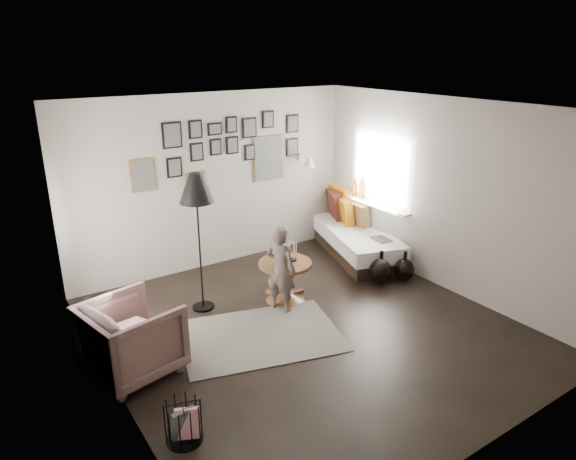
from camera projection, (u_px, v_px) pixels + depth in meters
ground at (308, 328)px, 6.17m from camera, size 4.80×4.80×0.00m
wall_back at (214, 182)px, 7.60m from camera, size 4.50×0.00×4.50m
wall_front at (498, 314)px, 3.85m from camera, size 4.50×0.00×4.50m
wall_left at (105, 273)px, 4.54m from camera, size 0.00×4.80×4.80m
wall_right at (444, 196)px, 6.91m from camera, size 0.00×4.80×4.80m
ceiling at (311, 108)px, 5.29m from camera, size 4.80×4.80×0.00m
door_left at (78, 256)px, 5.57m from camera, size 0.00×2.14×2.14m
window_right at (370, 200)px, 8.04m from camera, size 0.15×1.32×1.30m
gallery_wall at (230, 151)px, 7.59m from camera, size 2.74×0.03×1.08m
wall_sconce at (309, 162)px, 8.15m from camera, size 0.18×0.36×0.16m
rug at (260, 336)px, 6.00m from camera, size 2.10×1.72×0.01m
pedestal_table at (285, 283)px, 6.78m from camera, size 0.70×0.70×0.55m
vase at (279, 252)px, 6.60m from camera, size 0.20×0.20×0.50m
candles at (292, 251)px, 6.69m from camera, size 0.12×0.12×0.26m
daybed at (353, 236)px, 8.30m from camera, size 1.39×2.11×0.96m
magazine_on_daybed at (381, 239)px, 7.74m from camera, size 0.25×0.32×0.02m
armchair at (132, 338)px, 5.22m from camera, size 1.03×1.01×0.79m
armchair_cushion at (129, 329)px, 5.23m from camera, size 0.42×0.43×0.16m
floor_lamp at (196, 193)px, 6.13m from camera, size 0.42×0.42×1.79m
magazine_basket at (184, 422)px, 4.36m from camera, size 0.37×0.37×0.38m
demijohn_large at (380, 271)px, 7.27m from camera, size 0.33×0.33×0.50m
demijohn_small at (404, 270)px, 7.37m from camera, size 0.29×0.29×0.45m
child at (281, 269)px, 6.42m from camera, size 0.41×0.49×1.13m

